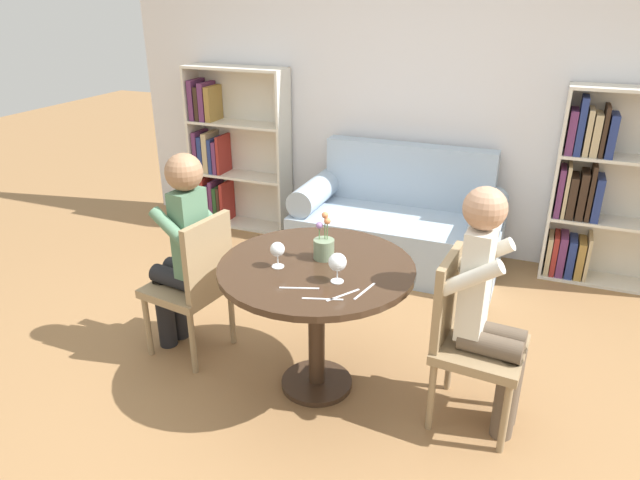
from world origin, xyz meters
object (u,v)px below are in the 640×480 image
(person_right, at_px, (489,308))
(flower_vase, at_px, (324,246))
(bookshelf_left, at_px, (229,153))
(couch, at_px, (398,226))
(chair_left, at_px, (195,281))
(person_left, at_px, (182,249))
(wine_glass_left, at_px, (277,250))
(wine_glass_right, at_px, (337,263))
(bookshelf_right, at_px, (601,191))
(chair_right, at_px, (467,334))

(person_right, relative_size, flower_vase, 4.91)
(bookshelf_left, bearing_deg, couch, -9.00)
(chair_left, bearing_deg, person_left, -95.73)
(wine_glass_left, relative_size, wine_glass_right, 0.91)
(bookshelf_left, distance_m, person_right, 3.23)
(bookshelf_right, xyz_separation_m, wine_glass_left, (-1.61, -2.10, 0.14))
(wine_glass_right, bearing_deg, bookshelf_right, 59.23)
(wine_glass_left, bearing_deg, bookshelf_left, 125.90)
(couch, distance_m, person_right, 1.94)
(bookshelf_right, height_order, chair_right, bookshelf_right)
(couch, relative_size, flower_vase, 6.27)
(chair_right, bearing_deg, wine_glass_left, 103.59)
(couch, bearing_deg, person_right, -62.84)
(bookshelf_right, height_order, flower_vase, bookshelf_right)
(bookshelf_left, height_order, person_right, bookshelf_left)
(wine_glass_left, bearing_deg, wine_glass_right, -6.60)
(chair_right, height_order, wine_glass_left, chair_right)
(bookshelf_left, xyz_separation_m, wine_glass_right, (1.86, -2.14, 0.18))
(couch, relative_size, person_left, 1.28)
(bookshelf_right, relative_size, person_right, 1.15)
(bookshelf_left, relative_size, flower_vase, 5.67)
(couch, height_order, bookshelf_left, bookshelf_left)
(chair_right, height_order, flower_vase, flower_vase)
(bookshelf_right, distance_m, wine_glass_right, 2.50)
(bookshelf_right, bearing_deg, flower_vase, -126.70)
(chair_left, distance_m, person_right, 1.66)
(chair_right, distance_m, wine_glass_right, 0.74)
(couch, distance_m, person_left, 1.93)
(person_right, bearing_deg, couch, 31.82)
(flower_vase, bearing_deg, person_left, -177.94)
(bookshelf_right, distance_m, flower_vase, 2.40)
(chair_left, height_order, flower_vase, flower_vase)
(chair_right, relative_size, person_left, 0.72)
(bookshelf_right, xyz_separation_m, person_left, (-2.31, -1.95, -0.03))
(bookshelf_right, height_order, wine_glass_right, bookshelf_right)
(wine_glass_right, xyz_separation_m, flower_vase, (-0.16, 0.22, -0.03))
(bookshelf_left, xyz_separation_m, person_right, (2.57, -1.96, -0.01))
(bookshelf_right, xyz_separation_m, person_right, (-0.57, -1.96, -0.04))
(wine_glass_left, height_order, wine_glass_right, wine_glass_right)
(person_left, bearing_deg, wine_glass_right, 88.03)
(person_left, bearing_deg, wine_glass_left, 86.21)
(chair_left, xyz_separation_m, chair_right, (1.57, 0.02, 0.00))
(couch, relative_size, bookshelf_left, 1.11)
(bookshelf_left, bearing_deg, person_right, -37.42)
(chair_right, height_order, person_right, person_right)
(person_left, height_order, flower_vase, person_left)
(chair_right, distance_m, person_left, 1.66)
(chair_left, bearing_deg, flower_vase, 102.27)
(bookshelf_left, xyz_separation_m, chair_left, (0.91, -1.97, -0.18))
(chair_right, bearing_deg, wine_glass_right, 111.67)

